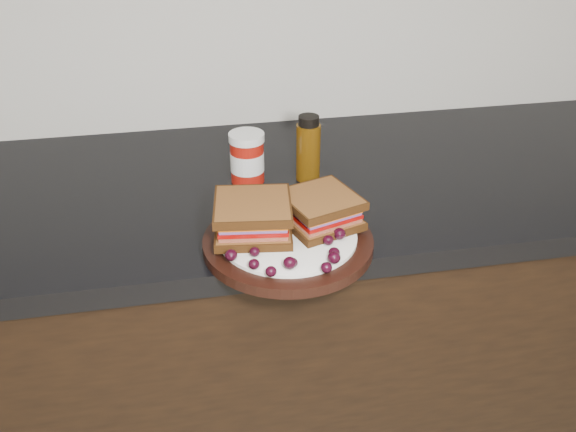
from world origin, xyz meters
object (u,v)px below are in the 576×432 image
condiment_jar (247,158)px  sandwich_left (253,217)px  plate (288,243)px  oil_bottle (308,148)px

condiment_jar → sandwich_left: bearing=-95.1°
plate → condiment_jar: 0.25m
oil_bottle → plate: bearing=-109.6°
condiment_jar → oil_bottle: 0.12m
plate → oil_bottle: size_ratio=2.13×
sandwich_left → oil_bottle: (0.14, 0.22, 0.01)m
plate → sandwich_left: bearing=160.4°
plate → sandwich_left: size_ratio=2.26×
plate → condiment_jar: size_ratio=2.78×
sandwich_left → condiment_jar: 0.23m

